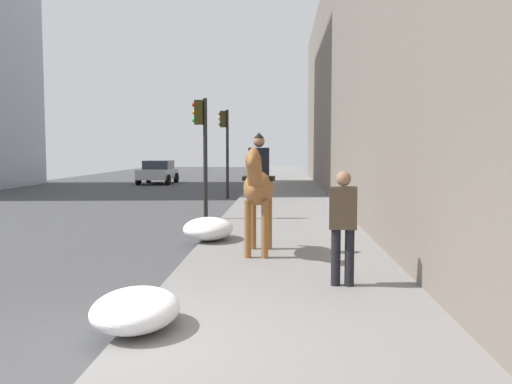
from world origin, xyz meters
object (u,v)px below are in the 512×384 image
at_px(mounted_horse_near, 258,186).
at_px(pedestrian_greeting, 343,220).
at_px(traffic_light_far_curb, 225,139).
at_px(car_near_lane, 158,172).
at_px(traffic_light_near_curb, 202,139).

relative_size(mounted_horse_near, pedestrian_greeting, 1.37).
bearing_deg(traffic_light_far_curb, car_near_lane, 27.74).
distance_m(mounted_horse_near, pedestrian_greeting, 2.75).
bearing_deg(traffic_light_near_curb, car_near_lane, 16.84).
relative_size(car_near_lane, traffic_light_far_curb, 1.01).
distance_m(car_near_lane, traffic_light_far_curb, 11.40).
bearing_deg(mounted_horse_near, pedestrian_greeting, 32.99).
xyz_separation_m(mounted_horse_near, car_near_lane, (23.04, 7.23, -0.68)).
bearing_deg(traffic_light_near_curb, traffic_light_far_curb, 1.03).
height_order(car_near_lane, traffic_light_near_curb, traffic_light_near_curb).
distance_m(pedestrian_greeting, traffic_light_far_curb, 15.88).
relative_size(mounted_horse_near, traffic_light_far_curb, 0.61).
bearing_deg(traffic_light_far_curb, mounted_horse_near, -171.35).
relative_size(traffic_light_near_curb, traffic_light_far_curb, 0.94).
bearing_deg(car_near_lane, mounted_horse_near, 18.19).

